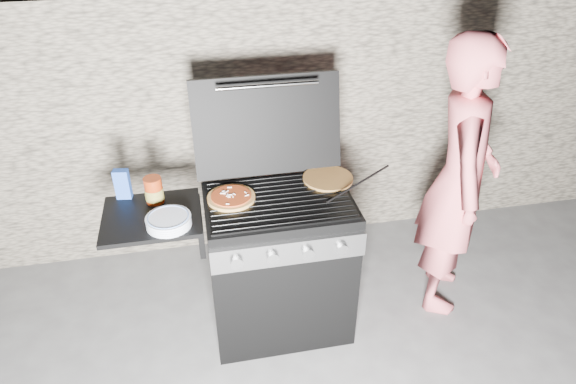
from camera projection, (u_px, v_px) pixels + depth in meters
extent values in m
plane|color=#494948|center=(280.00, 320.00, 3.24)|extent=(50.00, 50.00, 0.00)
cube|color=gray|center=(252.00, 121.00, 3.63)|extent=(8.00, 0.35, 1.80)
cylinder|color=#BF8C3D|center=(328.00, 178.00, 2.92)|extent=(0.32, 0.32, 0.02)
cylinder|color=maroon|center=(154.00, 190.00, 2.71)|extent=(0.10, 0.10, 0.15)
cube|color=#2249AB|center=(123.00, 184.00, 2.74)|extent=(0.08, 0.06, 0.17)
cylinder|color=silver|center=(169.00, 221.00, 2.55)|extent=(0.27, 0.27, 0.05)
imported|color=#E4646C|center=(459.00, 180.00, 3.00)|extent=(0.64, 0.75, 1.73)
cylinder|color=black|center=(358.00, 183.00, 2.80)|extent=(0.41, 0.19, 0.09)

